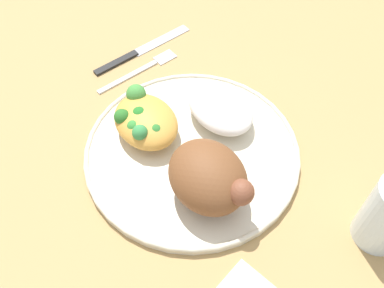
% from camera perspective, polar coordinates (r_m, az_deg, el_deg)
% --- Properties ---
extents(ground_plane, '(2.00, 2.00, 0.00)m').
position_cam_1_polar(ground_plane, '(0.58, 0.00, -1.39)').
color(ground_plane, '#A7844E').
extents(plate, '(0.29, 0.29, 0.01)m').
position_cam_1_polar(plate, '(0.58, 0.00, -0.98)').
color(plate, beige).
rests_on(plate, ground_plane).
extents(roasted_chicken, '(0.11, 0.09, 0.07)m').
position_cam_1_polar(roasted_chicken, '(0.50, 2.30, -4.49)').
color(roasted_chicken, brown).
rests_on(roasted_chicken, plate).
extents(rice_pile, '(0.11, 0.08, 0.04)m').
position_cam_1_polar(rice_pile, '(0.59, 3.84, 4.97)').
color(rice_pile, white).
rests_on(rice_pile, plate).
extents(mac_cheese_with_broccoli, '(0.11, 0.08, 0.05)m').
position_cam_1_polar(mac_cheese_with_broccoli, '(0.58, -6.50, 3.29)').
color(mac_cheese_with_broccoli, gold).
rests_on(mac_cheese_with_broccoli, plate).
extents(fork, '(0.03, 0.14, 0.01)m').
position_cam_1_polar(fork, '(0.70, -6.65, 10.09)').
color(fork, silver).
rests_on(fork, ground_plane).
extents(knife, '(0.03, 0.19, 0.01)m').
position_cam_1_polar(knife, '(0.72, -7.81, 12.06)').
color(knife, black).
rests_on(knife, ground_plane).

